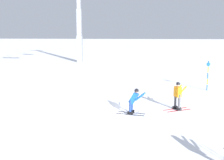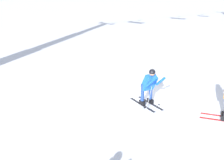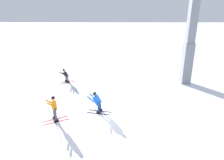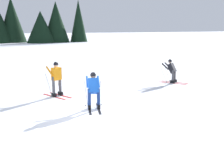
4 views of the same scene
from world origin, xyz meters
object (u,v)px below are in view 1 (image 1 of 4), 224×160
(skier_carving_main, at_px, (134,99))
(lift_tower_far, at_px, (79,27))
(skier_distant_downhill, at_px, (178,94))
(trail_marker_pole, at_px, (208,75))

(skier_carving_main, distance_m, lift_tower_far, 26.13)
(skier_carving_main, bearing_deg, skier_distant_downhill, -67.54)
(lift_tower_far, bearing_deg, skier_distant_downhill, -156.33)
(lift_tower_far, relative_size, trail_marker_pole, 5.21)
(skier_carving_main, relative_size, trail_marker_pole, 0.73)
(trail_marker_pole, height_order, skier_distant_downhill, trail_marker_pole)
(lift_tower_far, distance_m, skier_distant_downhill, 26.02)
(lift_tower_far, relative_size, skier_distant_downhill, 7.10)
(lift_tower_far, height_order, skier_distant_downhill, lift_tower_far)
(skier_distant_downhill, bearing_deg, lift_tower_far, 23.67)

